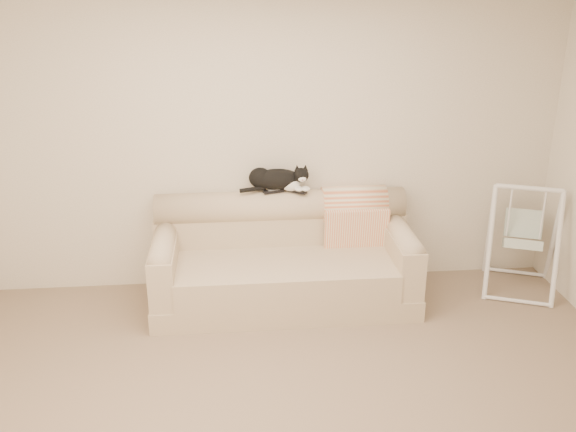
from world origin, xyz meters
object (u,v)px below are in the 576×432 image
object	(u,v)px
sofa	(283,261)
baby_swing	(522,238)
remote_a	(274,191)
tuxedo_cat	(277,179)
remote_b	(297,191)

from	to	relation	value
sofa	baby_swing	size ratio (longest dim) A/B	2.26
remote_a	tuxedo_cat	distance (m)	0.11
sofa	tuxedo_cat	distance (m)	0.71
baby_swing	remote_a	bearing A→B (deg)	173.77
tuxedo_cat	baby_swing	size ratio (longest dim) A/B	0.62
remote_a	baby_swing	size ratio (longest dim) A/B	0.19
remote_a	baby_swing	xyz separation A→B (m)	(2.16, -0.24, -0.43)
remote_b	baby_swing	size ratio (longest dim) A/B	0.17
remote_b	baby_swing	bearing A→B (deg)	-6.21
tuxedo_cat	baby_swing	distance (m)	2.21
tuxedo_cat	remote_b	bearing A→B (deg)	-14.55
sofa	baby_swing	distance (m)	2.11
remote_a	baby_swing	bearing A→B (deg)	-6.23
sofa	remote_b	distance (m)	0.61
remote_b	baby_swing	world-z (taller)	baby_swing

